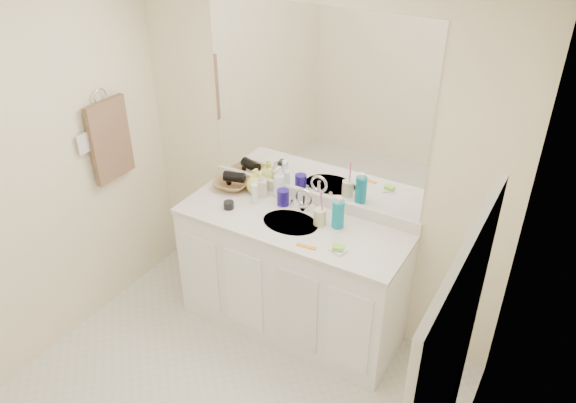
% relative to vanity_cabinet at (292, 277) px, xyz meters
% --- Properties ---
extents(ceiling, '(2.60, 2.60, 0.02)m').
position_rel_vanity_cabinet_xyz_m(ceiling, '(0.00, -1.02, 1.97)').
color(ceiling, white).
rests_on(ceiling, wall_back).
extents(wall_back, '(2.60, 0.02, 2.40)m').
position_rel_vanity_cabinet_xyz_m(wall_back, '(0.00, 0.28, 0.77)').
color(wall_back, '#FCEFC5').
rests_on(wall_back, floor).
extents(wall_left, '(0.02, 2.60, 2.40)m').
position_rel_vanity_cabinet_xyz_m(wall_left, '(-1.30, -1.02, 0.77)').
color(wall_left, '#FCEFC5').
rests_on(wall_left, floor).
extents(wall_right, '(0.02, 2.60, 2.40)m').
position_rel_vanity_cabinet_xyz_m(wall_right, '(1.30, -1.02, 0.77)').
color(wall_right, '#FCEFC5').
rests_on(wall_right, floor).
extents(vanity_cabinet, '(1.50, 0.55, 0.85)m').
position_rel_vanity_cabinet_xyz_m(vanity_cabinet, '(0.00, 0.00, 0.00)').
color(vanity_cabinet, white).
rests_on(vanity_cabinet, floor).
extents(countertop, '(1.52, 0.57, 0.03)m').
position_rel_vanity_cabinet_xyz_m(countertop, '(0.00, 0.00, 0.44)').
color(countertop, silver).
rests_on(countertop, vanity_cabinet).
extents(backsplash, '(1.52, 0.03, 0.08)m').
position_rel_vanity_cabinet_xyz_m(backsplash, '(0.00, 0.26, 0.50)').
color(backsplash, silver).
rests_on(backsplash, countertop).
extents(sink_basin, '(0.37, 0.37, 0.02)m').
position_rel_vanity_cabinet_xyz_m(sink_basin, '(0.00, -0.02, 0.44)').
color(sink_basin, beige).
rests_on(sink_basin, countertop).
extents(faucet, '(0.02, 0.02, 0.11)m').
position_rel_vanity_cabinet_xyz_m(faucet, '(0.00, 0.16, 0.51)').
color(faucet, silver).
rests_on(faucet, countertop).
extents(mirror, '(1.48, 0.01, 1.20)m').
position_rel_vanity_cabinet_xyz_m(mirror, '(0.00, 0.27, 1.14)').
color(mirror, white).
rests_on(mirror, wall_back).
extents(blue_mug, '(0.08, 0.08, 0.11)m').
position_rel_vanity_cabinet_xyz_m(blue_mug, '(-0.15, 0.14, 0.51)').
color(blue_mug, navy).
rests_on(blue_mug, countertop).
extents(tan_cup, '(0.09, 0.09, 0.11)m').
position_rel_vanity_cabinet_xyz_m(tan_cup, '(0.17, 0.06, 0.51)').
color(tan_cup, beige).
rests_on(tan_cup, countertop).
extents(toothbrush, '(0.02, 0.04, 0.20)m').
position_rel_vanity_cabinet_xyz_m(toothbrush, '(0.18, 0.06, 0.60)').
color(toothbrush, '#F640AA').
rests_on(toothbrush, tan_cup).
extents(mouthwash_bottle, '(0.09, 0.09, 0.18)m').
position_rel_vanity_cabinet_xyz_m(mouthwash_bottle, '(0.28, 0.09, 0.55)').
color(mouthwash_bottle, '#0C8399').
rests_on(mouthwash_bottle, countertop).
extents(soap_dish, '(0.11, 0.10, 0.01)m').
position_rel_vanity_cabinet_xyz_m(soap_dish, '(0.39, -0.14, 0.46)').
color(soap_dish, white).
rests_on(soap_dish, countertop).
extents(green_soap, '(0.08, 0.06, 0.02)m').
position_rel_vanity_cabinet_xyz_m(green_soap, '(0.39, -0.14, 0.48)').
color(green_soap, '#92E538').
rests_on(green_soap, soap_dish).
extents(orange_comb, '(0.13, 0.04, 0.01)m').
position_rel_vanity_cabinet_xyz_m(orange_comb, '(0.21, -0.20, 0.46)').
color(orange_comb, orange).
rests_on(orange_comb, countertop).
extents(dark_jar, '(0.08, 0.08, 0.05)m').
position_rel_vanity_cabinet_xyz_m(dark_jar, '(-0.43, -0.08, 0.48)').
color(dark_jar, black).
rests_on(dark_jar, countertop).
extents(extra_white_bottle, '(0.05, 0.05, 0.14)m').
position_rel_vanity_cabinet_xyz_m(extra_white_bottle, '(-0.32, 0.06, 0.52)').
color(extra_white_bottle, white).
rests_on(extra_white_bottle, countertop).
extents(soap_bottle_white, '(0.09, 0.09, 0.22)m').
position_rel_vanity_cabinet_xyz_m(soap_bottle_white, '(-0.23, 0.23, 0.56)').
color(soap_bottle_white, white).
rests_on(soap_bottle_white, countertop).
extents(soap_bottle_cream, '(0.11, 0.11, 0.18)m').
position_rel_vanity_cabinet_xyz_m(soap_bottle_cream, '(-0.34, 0.17, 0.55)').
color(soap_bottle_cream, beige).
rests_on(soap_bottle_cream, countertop).
extents(soap_bottle_yellow, '(0.18, 0.18, 0.18)m').
position_rel_vanity_cabinet_xyz_m(soap_bottle_yellow, '(-0.39, 0.19, 0.55)').
color(soap_bottle_yellow, '#E9F15D').
rests_on(soap_bottle_yellow, countertop).
extents(wicker_basket, '(0.29, 0.29, 0.06)m').
position_rel_vanity_cabinet_xyz_m(wicker_basket, '(-0.57, 0.16, 0.49)').
color(wicker_basket, olive).
rests_on(wicker_basket, countertop).
extents(hair_dryer, '(0.16, 0.11, 0.07)m').
position_rel_vanity_cabinet_xyz_m(hair_dryer, '(-0.55, 0.16, 0.54)').
color(hair_dryer, black).
rests_on(hair_dryer, wicker_basket).
extents(towel_ring, '(0.01, 0.11, 0.11)m').
position_rel_vanity_cabinet_xyz_m(towel_ring, '(-1.27, -0.25, 1.12)').
color(towel_ring, silver).
rests_on(towel_ring, wall_left).
extents(hand_towel, '(0.04, 0.32, 0.55)m').
position_rel_vanity_cabinet_xyz_m(hand_towel, '(-1.25, -0.25, 0.82)').
color(hand_towel, brown).
rests_on(hand_towel, towel_ring).
extents(switch_plate, '(0.01, 0.08, 0.13)m').
position_rel_vanity_cabinet_xyz_m(switch_plate, '(-1.27, -0.45, 0.88)').
color(switch_plate, white).
rests_on(switch_plate, wall_left).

